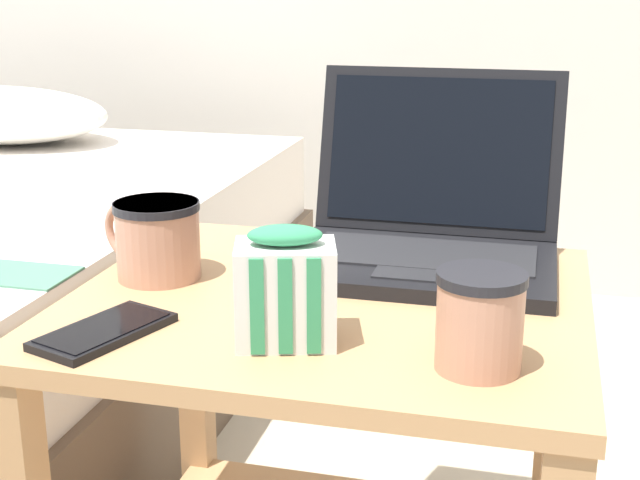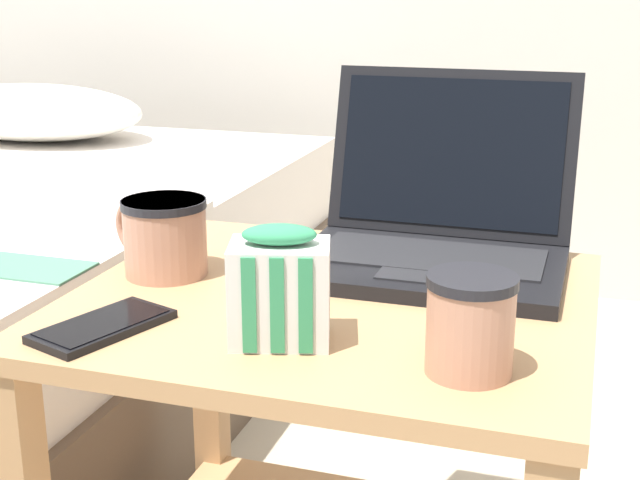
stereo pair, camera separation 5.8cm
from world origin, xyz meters
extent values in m
ellipsoid|color=silver|center=(-1.13, 1.03, 0.55)|extent=(0.61, 0.36, 0.14)
cube|color=tan|center=(0.00, 0.00, 0.52)|extent=(0.60, 0.53, 0.02)
cube|color=tan|center=(-0.27, 0.24, 0.25)|extent=(0.04, 0.04, 0.51)
cube|color=tan|center=(0.27, 0.24, 0.25)|extent=(0.04, 0.04, 0.51)
cube|color=black|center=(0.09, 0.11, 0.54)|extent=(0.33, 0.23, 0.02)
cube|color=#232326|center=(0.09, 0.13, 0.55)|extent=(0.28, 0.13, 0.00)
cube|color=#232326|center=(0.09, 0.05, 0.55)|extent=(0.09, 0.05, 0.00)
cube|color=black|center=(0.09, 0.26, 0.66)|extent=(0.33, 0.07, 0.22)
cube|color=black|center=(0.09, 0.26, 0.66)|extent=(0.30, 0.06, 0.19)
cube|color=yellow|center=(0.05, 0.25, 0.59)|extent=(0.05, 0.01, 0.04)
cube|color=black|center=(0.09, 0.29, 0.72)|extent=(0.03, 0.01, 0.05)
cylinder|color=tan|center=(0.18, -0.16, 0.58)|extent=(0.08, 0.08, 0.10)
cylinder|color=black|center=(0.18, -0.16, 0.62)|extent=(0.08, 0.08, 0.01)
cylinder|color=black|center=(0.18, -0.16, 0.61)|extent=(0.07, 0.07, 0.01)
torus|color=tan|center=(0.17, -0.11, 0.58)|extent=(0.03, 0.08, 0.08)
cylinder|color=tan|center=(-0.22, 0.01, 0.58)|extent=(0.10, 0.10, 0.10)
cylinder|color=black|center=(-0.22, 0.01, 0.62)|extent=(0.11, 0.11, 0.01)
cylinder|color=black|center=(-0.22, 0.01, 0.61)|extent=(0.09, 0.09, 0.01)
torus|color=tan|center=(-0.27, 0.04, 0.58)|extent=(0.07, 0.04, 0.08)
cube|color=silver|center=(-0.01, -0.14, 0.58)|extent=(0.12, 0.10, 0.10)
cube|color=#338C59|center=(-0.03, -0.18, 0.58)|extent=(0.01, 0.01, 0.10)
cube|color=#338C59|center=(0.00, -0.18, 0.58)|extent=(0.01, 0.01, 0.10)
cube|color=#338C59|center=(0.03, -0.17, 0.58)|extent=(0.01, 0.01, 0.10)
ellipsoid|color=#338C59|center=(-0.01, -0.14, 0.64)|extent=(0.08, 0.06, 0.02)
cube|color=black|center=(-0.20, -0.17, 0.53)|extent=(0.12, 0.16, 0.01)
cube|color=black|center=(-0.20, -0.17, 0.54)|extent=(0.10, 0.15, 0.00)
camera|label=1|loc=(0.23, -0.95, 0.89)|focal=50.00mm
camera|label=2|loc=(0.29, -0.93, 0.89)|focal=50.00mm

